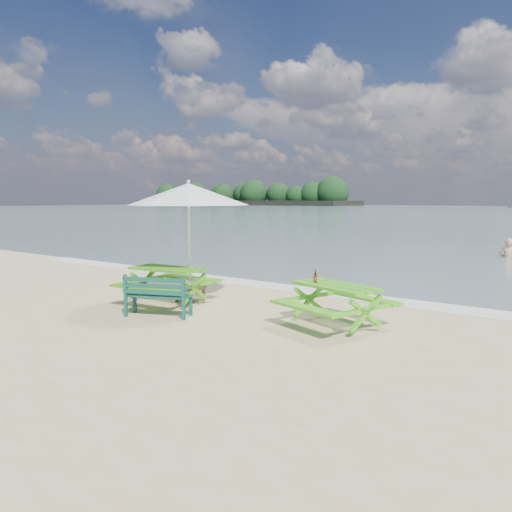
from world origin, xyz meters
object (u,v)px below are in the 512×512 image
Objects in this scene: picnic_table_right at (336,306)px; patio_umbrella at (189,194)px; beer_bottle at (315,278)px; park_bench at (159,304)px; picnic_table_left at (168,286)px; side_table at (190,294)px; swimmer at (508,261)px.

patio_umbrella is (-3.64, -0.02, 2.03)m from picnic_table_right.
park_bench is at bearing -153.74° from beer_bottle.
picnic_table_left is at bearing 128.12° from park_bench.
beer_bottle is (3.22, -0.00, -1.55)m from patio_umbrella.
side_table is 0.30× the size of swimmer.
side_table is (-0.46, 1.36, -0.07)m from park_bench.
patio_umbrella is (0.00, -0.00, 2.22)m from side_table.
side_table is 0.20× the size of patio_umbrella.
patio_umbrella is (0.30, 0.39, 2.02)m from picnic_table_left.
picnic_table_left reaches higher than swimmer.
picnic_table_left reaches higher than side_table.
patio_umbrella is 14.65m from swimmer.
patio_umbrella is 3.57m from beer_bottle.
park_bench is (-3.18, -1.38, -0.12)m from picnic_table_right.
patio_umbrella reaches higher than picnic_table_left.
beer_bottle is at bearing -177.42° from picnic_table_right.
picnic_table_left is 1.48× the size of park_bench.
park_bench is (0.76, -0.97, -0.14)m from picnic_table_left.
picnic_table_left is 7.69× the size of beer_bottle.
park_bench is 15.62m from swimmer.
park_bench is 3.13m from beer_bottle.
picnic_table_left is 0.73× the size of patio_umbrella.
swimmer is (4.03, 13.84, -0.35)m from side_table.
picnic_table_left is at bearing -173.72° from beer_bottle.
patio_umbrella is at bearing -179.74° from picnic_table_right.
patio_umbrella is at bearing 52.55° from picnic_table_left.
swimmer is (0.82, 13.85, -1.02)m from beer_bottle.
park_bench reaches higher than picnic_table_left.
picnic_table_right is at bearing 5.88° from picnic_table_left.
beer_bottle is at bearing -0.04° from patio_umbrella.
picnic_table_right is 1.59× the size of park_bench.
picnic_table_right is 3.96× the size of side_table.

